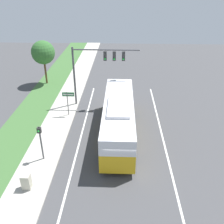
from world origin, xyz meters
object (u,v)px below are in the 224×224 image
Objects in this scene: signal_gantry at (96,64)px; pedestrian_signal at (40,138)px; utility_cabinet at (26,182)px; bus at (119,116)px; street_sign at (68,99)px.

pedestrian_signal is at bearing -108.95° from signal_gantry.
signal_gantry reaches higher than utility_cabinet.
bus is at bearing 49.31° from utility_cabinet.
utility_cabinet is (-0.84, -10.12, -1.17)m from street_sign.
signal_gantry is 13.74m from utility_cabinet.
signal_gantry reaches higher than pedestrian_signal.
utility_cabinet is at bearing -105.45° from signal_gantry.
signal_gantry is 2.59× the size of street_sign.
street_sign is at bearing 84.82° from pedestrian_signal.
pedestrian_signal is 2.73× the size of utility_cabinet.
bus is 6.01m from street_sign.
signal_gantry reaches higher than bus.
street_sign reaches higher than utility_cabinet.
signal_gantry is 6.36× the size of utility_cabinet.
bus reaches higher than utility_cabinet.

